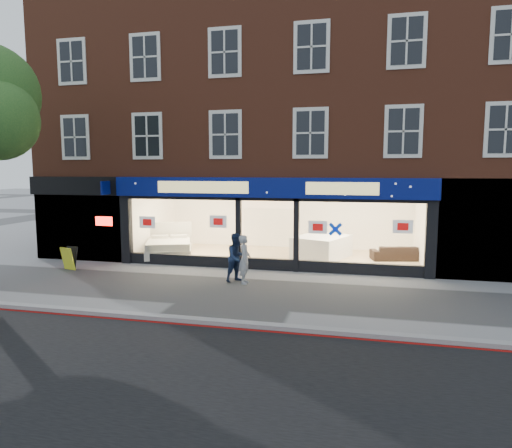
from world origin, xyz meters
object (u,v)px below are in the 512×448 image
(display_bed, at_px, (169,247))
(pedestrian_blue, at_px, (237,257))
(sofa, at_px, (396,253))
(pedestrian_grey, at_px, (245,259))
(mattress_stack, at_px, (321,247))
(a_board, at_px, (69,258))

(display_bed, bearing_deg, pedestrian_blue, -61.50)
(sofa, height_order, pedestrian_blue, pedestrian_blue)
(pedestrian_grey, bearing_deg, sofa, -54.56)
(mattress_stack, bearing_deg, sofa, 2.75)
(display_bed, height_order, pedestrian_grey, pedestrian_grey)
(mattress_stack, relative_size, pedestrian_grey, 1.72)
(sofa, distance_m, a_board, 12.19)
(mattress_stack, relative_size, pedestrian_blue, 1.69)
(mattress_stack, xyz_separation_m, pedestrian_grey, (-2.02, -4.36, 0.24))
(display_bed, relative_size, pedestrian_grey, 1.76)
(display_bed, relative_size, mattress_stack, 1.02)
(a_board, bearing_deg, pedestrian_grey, 10.23)
(a_board, xyz_separation_m, pedestrian_blue, (6.32, -0.28, 0.37))
(pedestrian_grey, distance_m, pedestrian_blue, 0.35)
(pedestrian_grey, xyz_separation_m, pedestrian_blue, (-0.30, 0.18, 0.01))
(pedestrian_grey, bearing_deg, mattress_stack, -32.04)
(display_bed, height_order, mattress_stack, display_bed)
(a_board, relative_size, pedestrian_blue, 0.53)
(display_bed, relative_size, a_board, 3.25)
(a_board, relative_size, pedestrian_grey, 0.54)
(display_bed, xyz_separation_m, a_board, (-2.55, -2.89, -0.03))
(sofa, height_order, pedestrian_grey, pedestrian_grey)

